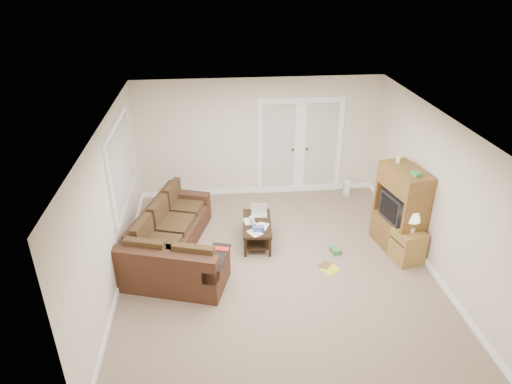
{
  "coord_description": "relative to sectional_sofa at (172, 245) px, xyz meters",
  "views": [
    {
      "loc": [
        -0.94,
        -6.07,
        4.55
      ],
      "look_at": [
        -0.28,
        0.62,
        1.1
      ],
      "focal_mm": 32.0,
      "sensor_mm": 36.0,
      "label": 1
    }
  ],
  "objects": [
    {
      "name": "tv_armoire",
      "position": [
        3.87,
        0.02,
        0.46
      ],
      "size": [
        0.68,
        1.02,
        1.61
      ],
      "rotation": [
        0.0,
        0.0,
        0.19
      ],
      "color": "brown",
      "rests_on": "floor"
    },
    {
      "name": "ceiling",
      "position": [
        1.7,
        -0.38,
        2.2
      ],
      "size": [
        5.0,
        5.5,
        0.02
      ],
      "primitive_type": "cube",
      "color": "silver",
      "rests_on": "wall_back"
    },
    {
      "name": "wall_front",
      "position": [
        1.7,
        -3.13,
        0.95
      ],
      "size": [
        5.0,
        0.02,
        2.5
      ],
      "primitive_type": "cube",
      "color": "#EFE6CF",
      "rests_on": "floor"
    },
    {
      "name": "floor_greenbox",
      "position": [
        2.78,
        -0.05,
        -0.26
      ],
      "size": [
        0.19,
        0.23,
        0.08
      ],
      "primitive_type": "cube",
      "rotation": [
        0.0,
        0.0,
        0.23
      ],
      "color": "#3B8344",
      "rests_on": "floor"
    },
    {
      "name": "wall_right",
      "position": [
        4.2,
        -0.38,
        0.95
      ],
      "size": [
        0.02,
        5.5,
        2.5
      ],
      "primitive_type": "cube",
      "color": "#EFE6CF",
      "rests_on": "floor"
    },
    {
      "name": "baseboards",
      "position": [
        1.7,
        -0.38,
        -0.25
      ],
      "size": [
        5.0,
        5.5,
        0.1
      ],
      "primitive_type": null,
      "color": "white",
      "rests_on": "floor"
    },
    {
      "name": "sectional_sofa",
      "position": [
        0.0,
        0.0,
        0.0
      ],
      "size": [
        1.8,
        2.82,
        0.76
      ],
      "rotation": [
        0.0,
        0.0,
        -0.29
      ],
      "color": "#472A1B",
      "rests_on": "floor"
    },
    {
      "name": "side_cabinet",
      "position": [
        3.9,
        -0.39,
        0.04
      ],
      "size": [
        0.53,
        0.53,
        0.94
      ],
      "rotation": [
        0.0,
        0.0,
        0.22
      ],
      "color": "olive",
      "rests_on": "floor"
    },
    {
      "name": "floor",
      "position": [
        1.7,
        -0.38,
        -0.3
      ],
      "size": [
        5.5,
        5.5,
        0.0
      ],
      "primitive_type": "plane",
      "color": "gray",
      "rests_on": "ground"
    },
    {
      "name": "space_heater",
      "position": [
        3.57,
        2.07,
        -0.14
      ],
      "size": [
        0.13,
        0.12,
        0.31
      ],
      "primitive_type": "cube",
      "rotation": [
        0.0,
        0.0,
        -0.08
      ],
      "color": "white",
      "rests_on": "floor"
    },
    {
      "name": "floor_book",
      "position": [
        2.47,
        -0.35,
        -0.29
      ],
      "size": [
        0.25,
        0.25,
        0.02
      ],
      "primitive_type": "imported",
      "rotation": [
        0.0,
        0.0,
        -0.73
      ],
      "color": "brown",
      "rests_on": "floor"
    },
    {
      "name": "window_left",
      "position": [
        -0.76,
        0.62,
        1.25
      ],
      "size": [
        0.05,
        1.92,
        1.42
      ],
      "color": "white",
      "rests_on": "wall_left"
    },
    {
      "name": "wall_back",
      "position": [
        1.7,
        2.37,
        0.95
      ],
      "size": [
        5.0,
        0.02,
        2.5
      ],
      "primitive_type": "cube",
      "color": "#EFE6CF",
      "rests_on": "floor"
    },
    {
      "name": "french_doors",
      "position": [
        2.55,
        2.34,
        0.74
      ],
      "size": [
        1.8,
        0.05,
        2.13
      ],
      "color": "white",
      "rests_on": "floor"
    },
    {
      "name": "coffee_table",
      "position": [
        1.47,
        0.44,
        -0.08
      ],
      "size": [
        0.57,
        1.02,
        0.67
      ],
      "rotation": [
        0.0,
        0.0,
        -0.08
      ],
      "color": "black",
      "rests_on": "floor"
    },
    {
      "name": "floor_magazine",
      "position": [
        2.58,
        -0.53,
        -0.29
      ],
      "size": [
        0.36,
        0.34,
        0.01
      ],
      "primitive_type": "cube",
      "rotation": [
        0.0,
        0.0,
        0.57
      ],
      "color": "yellow",
      "rests_on": "floor"
    },
    {
      "name": "wall_left",
      "position": [
        -0.8,
        -0.38,
        0.95
      ],
      "size": [
        0.02,
        5.5,
        2.5
      ],
      "primitive_type": "cube",
      "color": "#EFE6CF",
      "rests_on": "floor"
    }
  ]
}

